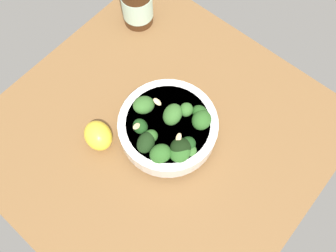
% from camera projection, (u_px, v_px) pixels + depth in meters
% --- Properties ---
extents(ground_plane, '(0.62, 0.62, 0.03)m').
position_uv_depth(ground_plane, '(159.00, 135.00, 0.71)').
color(ground_plane, brown).
extents(bowl_of_broccoli, '(0.19, 0.19, 0.09)m').
position_uv_depth(bowl_of_broccoli, '(169.00, 128.00, 0.65)').
color(bowl_of_broccoli, white).
rests_on(bowl_of_broccoli, ground_plane).
extents(lemon_wedge, '(0.07, 0.07, 0.05)m').
position_uv_depth(lemon_wedge, '(98.00, 136.00, 0.66)').
color(lemon_wedge, yellow).
rests_on(lemon_wedge, ground_plane).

